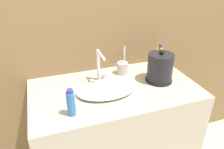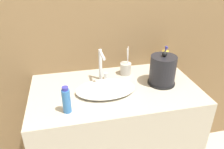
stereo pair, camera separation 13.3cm
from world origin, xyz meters
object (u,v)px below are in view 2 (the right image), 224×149
lotion_bottle (165,60)px  shampoo_bottle (66,100)px  electric_kettle (162,71)px  toothbrush_cup (126,68)px  faucet (102,64)px

lotion_bottle → shampoo_bottle: lotion_bottle is taller
shampoo_bottle → lotion_bottle: bearing=27.1°
electric_kettle → shampoo_bottle: bearing=-164.4°
toothbrush_cup → shampoo_bottle: size_ratio=1.36×
electric_kettle → toothbrush_cup: electric_kettle is taller
faucet → lotion_bottle: faucet is taller
electric_kettle → shampoo_bottle: 0.64m
electric_kettle → toothbrush_cup: bearing=137.3°
shampoo_bottle → electric_kettle: bearing=15.6°
lotion_bottle → faucet: bearing=-171.9°
faucet → toothbrush_cup: bearing=15.8°
shampoo_bottle → toothbrush_cup: bearing=39.8°
faucet → shampoo_bottle: (-0.24, -0.30, -0.05)m
electric_kettle → lotion_bottle: electric_kettle is taller
toothbrush_cup → electric_kettle: bearing=-42.7°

